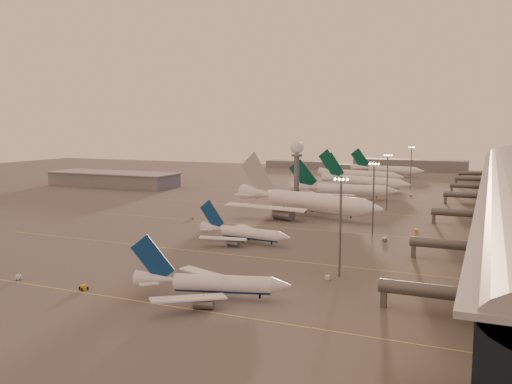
% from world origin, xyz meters
% --- Properties ---
extents(ground, '(700.00, 700.00, 0.00)m').
position_xyz_m(ground, '(0.00, 0.00, 0.00)').
color(ground, '#525050').
rests_on(ground, ground).
extents(taxiway_markings, '(180.00, 185.25, 0.02)m').
position_xyz_m(taxiway_markings, '(30.00, 56.00, 0.01)').
color(taxiway_markings, '#F0DF54').
rests_on(taxiway_markings, ground).
extents(hangar, '(82.00, 27.00, 8.50)m').
position_xyz_m(hangar, '(-120.00, 140.00, 4.32)').
color(hangar, slate).
rests_on(hangar, ground).
extents(radar_tower, '(6.40, 6.40, 31.10)m').
position_xyz_m(radar_tower, '(5.00, 120.00, 20.95)').
color(radar_tower, '#5B5E63').
rests_on(radar_tower, ground).
extents(mast_a, '(3.60, 0.56, 25.00)m').
position_xyz_m(mast_a, '(58.00, 0.00, 13.74)').
color(mast_a, '#5B5E63').
rests_on(mast_a, ground).
extents(mast_b, '(3.60, 0.56, 25.00)m').
position_xyz_m(mast_b, '(55.00, 55.00, 13.74)').
color(mast_b, '#5B5E63').
rests_on(mast_b, ground).
extents(mast_c, '(3.60, 0.56, 25.00)m').
position_xyz_m(mast_c, '(50.00, 110.00, 13.74)').
color(mast_c, '#5B5E63').
rests_on(mast_c, ground).
extents(mast_d, '(3.60, 0.56, 25.00)m').
position_xyz_m(mast_d, '(48.00, 200.00, 13.74)').
color(mast_d, '#5B5E63').
rests_on(mast_d, ground).
extents(distant_horizon, '(165.00, 37.50, 9.00)m').
position_xyz_m(distant_horizon, '(2.62, 325.14, 3.89)').
color(distant_horizon, slate).
rests_on(distant_horizon, ground).
extents(narrowbody_near, '(34.11, 26.84, 13.65)m').
position_xyz_m(narrowbody_near, '(37.16, -27.26, 2.76)').
color(narrowbody_near, white).
rests_on(narrowbody_near, ground).
extents(narrowbody_mid, '(32.89, 26.14, 12.86)m').
position_xyz_m(narrowbody_mid, '(20.30, 26.04, 2.60)').
color(narrowbody_mid, white).
rests_on(narrowbody_mid, ground).
extents(widebody_white, '(69.24, 54.59, 25.30)m').
position_xyz_m(widebody_white, '(22.39, 82.69, 4.39)').
color(widebody_white, white).
rests_on(widebody_white, ground).
extents(greentail_a, '(54.51, 43.75, 19.86)m').
position_xyz_m(greentail_a, '(23.88, 137.57, 3.51)').
color(greentail_a, white).
rests_on(greentail_a, ground).
extents(greentail_b, '(55.39, 43.98, 20.95)m').
position_xyz_m(greentail_b, '(25.64, 178.83, 3.70)').
color(greentail_b, white).
rests_on(greentail_b, ground).
extents(greentail_c, '(58.09, 46.49, 21.29)m').
position_xyz_m(greentail_c, '(14.35, 216.91, 3.76)').
color(greentail_c, white).
rests_on(greentail_c, ground).
extents(greentail_d, '(54.90, 44.01, 20.04)m').
position_xyz_m(greentail_d, '(22.09, 269.80, 3.54)').
color(greentail_d, white).
rests_on(greentail_d, ground).
extents(gsv_truck_a, '(6.10, 5.41, 2.44)m').
position_xyz_m(gsv_truck_a, '(-11.84, -33.13, 1.24)').
color(gsv_truck_a, silver).
rests_on(gsv_truck_a, ground).
extents(gsv_tug_near, '(3.91, 4.46, 1.09)m').
position_xyz_m(gsv_tug_near, '(7.82, -33.58, 0.56)').
color(gsv_tug_near, gold).
rests_on(gsv_tug_near, ground).
extents(gsv_catering_a, '(5.60, 4.28, 4.20)m').
position_xyz_m(gsv_catering_a, '(56.36, -3.85, 2.10)').
color(gsv_catering_a, silver).
rests_on(gsv_catering_a, ground).
extents(gsv_tug_mid, '(3.84, 3.58, 0.95)m').
position_xyz_m(gsv_tug_mid, '(-7.82, 12.25, 0.49)').
color(gsv_tug_mid, silver).
rests_on(gsv_tug_mid, ground).
extents(gsv_truck_b, '(6.53, 3.59, 2.50)m').
position_xyz_m(gsv_truck_b, '(61.30, 45.42, 1.27)').
color(gsv_truck_b, slate).
rests_on(gsv_truck_b, ground).
extents(gsv_truck_c, '(4.11, 4.90, 1.93)m').
position_xyz_m(gsv_truck_c, '(-16.41, 57.16, 0.98)').
color(gsv_truck_c, gold).
rests_on(gsv_truck_c, ground).
extents(gsv_catering_b, '(5.35, 3.36, 4.07)m').
position_xyz_m(gsv_catering_b, '(68.29, 65.66, 2.03)').
color(gsv_catering_b, gold).
rests_on(gsv_catering_b, ground).
extents(gsv_tug_far, '(3.11, 3.61, 0.89)m').
position_xyz_m(gsv_tug_far, '(24.96, 105.99, 0.46)').
color(gsv_tug_far, silver).
rests_on(gsv_tug_far, ground).
extents(gsv_truck_d, '(2.64, 5.16, 1.99)m').
position_xyz_m(gsv_truck_d, '(-16.86, 122.09, 1.01)').
color(gsv_truck_d, gold).
rests_on(gsv_truck_d, ground).
extents(gsv_tug_hangar, '(3.23, 2.20, 0.86)m').
position_xyz_m(gsv_tug_hangar, '(53.45, 162.44, 0.44)').
color(gsv_tug_hangar, gold).
rests_on(gsv_tug_hangar, ground).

